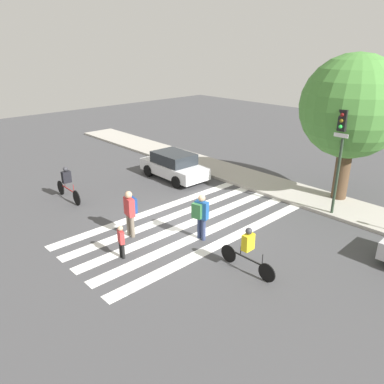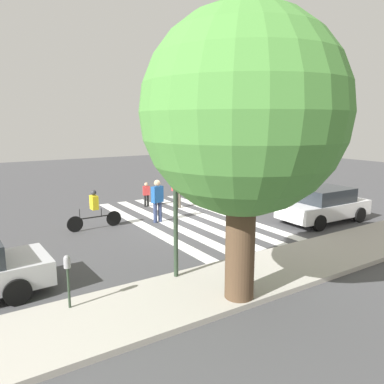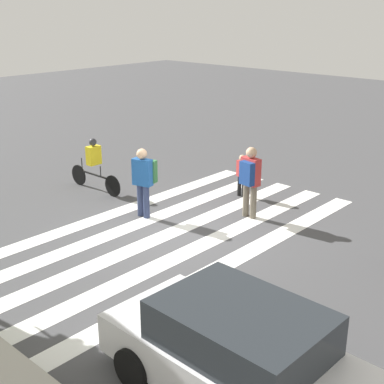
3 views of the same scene
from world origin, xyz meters
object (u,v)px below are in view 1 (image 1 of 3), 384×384
(street_tree, at_px, (352,108))
(pedestrian_adult_blue_shirt, at_px, (121,240))
(pedestrian_adult_yellow_jacket, at_px, (201,214))
(car_parked_silver_sedan, at_px, (174,165))
(traffic_light, at_px, (341,140))
(cyclist_near_curb, at_px, (248,248))
(cyclist_far_lane, at_px, (67,183))
(pedestrian_adult_tall_backpack, at_px, (130,210))

(street_tree, relative_size, pedestrian_adult_blue_shirt, 5.42)
(pedestrian_adult_yellow_jacket, height_order, car_parked_silver_sedan, pedestrian_adult_yellow_jacket)
(pedestrian_adult_blue_shirt, relative_size, car_parked_silver_sedan, 0.30)
(pedestrian_adult_yellow_jacket, bearing_deg, street_tree, 62.28)
(traffic_light, height_order, cyclist_near_curb, traffic_light)
(cyclist_far_lane, height_order, car_parked_silver_sedan, cyclist_far_lane)
(car_parked_silver_sedan, bearing_deg, traffic_light, 13.05)
(pedestrian_adult_blue_shirt, xyz_separation_m, cyclist_near_curb, (3.50, 2.52, 0.17))
(street_tree, relative_size, cyclist_near_curb, 3.02)
(pedestrian_adult_yellow_jacket, relative_size, cyclist_near_curb, 0.83)
(traffic_light, bearing_deg, cyclist_near_curb, -88.02)
(car_parked_silver_sedan, bearing_deg, cyclist_near_curb, -24.64)
(pedestrian_adult_tall_backpack, height_order, car_parked_silver_sedan, pedestrian_adult_tall_backpack)
(traffic_light, xyz_separation_m, pedestrian_adult_blue_shirt, (-3.29, -8.44, -2.66))
(street_tree, height_order, pedestrian_adult_yellow_jacket, street_tree)
(pedestrian_adult_tall_backpack, distance_m, cyclist_far_lane, 5.07)
(pedestrian_adult_yellow_jacket, bearing_deg, traffic_light, 51.99)
(street_tree, height_order, pedestrian_adult_blue_shirt, street_tree)
(cyclist_far_lane, bearing_deg, pedestrian_adult_blue_shirt, -8.13)
(street_tree, distance_m, cyclist_far_lane, 13.35)
(pedestrian_adult_yellow_jacket, height_order, cyclist_near_curb, pedestrian_adult_yellow_jacket)
(car_parked_silver_sedan, bearing_deg, pedestrian_adult_yellow_jacket, -30.89)
(cyclist_far_lane, bearing_deg, pedestrian_adult_yellow_jacket, 16.27)
(traffic_light, relative_size, cyclist_near_curb, 2.17)
(cyclist_near_curb, xyz_separation_m, car_parked_silver_sedan, (-8.59, 4.20, -0.12))
(cyclist_near_curb, height_order, car_parked_silver_sedan, cyclist_near_curb)
(car_parked_silver_sedan, bearing_deg, street_tree, 26.92)
(cyclist_near_curb, bearing_deg, cyclist_far_lane, -171.87)
(pedestrian_adult_blue_shirt, height_order, pedestrian_adult_yellow_jacket, pedestrian_adult_yellow_jacket)
(street_tree, bearing_deg, pedestrian_adult_tall_backpack, -112.24)
(traffic_light, height_order, pedestrian_adult_tall_backpack, traffic_light)
(cyclist_near_curb, bearing_deg, pedestrian_adult_blue_shirt, -144.80)
(pedestrian_adult_tall_backpack, distance_m, pedestrian_adult_blue_shirt, 1.68)
(pedestrian_adult_tall_backpack, bearing_deg, street_tree, -102.77)
(cyclist_near_curb, xyz_separation_m, cyclist_far_lane, (-9.69, -1.48, 0.01))
(traffic_light, bearing_deg, street_tree, 108.19)
(pedestrian_adult_yellow_jacket, bearing_deg, pedestrian_adult_blue_shirt, -121.85)
(street_tree, xyz_separation_m, pedestrian_adult_blue_shirt, (-2.65, -10.41, -3.68))
(pedestrian_adult_tall_backpack, relative_size, cyclist_far_lane, 0.76)
(pedestrian_adult_tall_backpack, relative_size, cyclist_near_curb, 0.84)
(street_tree, height_order, cyclist_near_curb, street_tree)
(street_tree, distance_m, car_parked_silver_sedan, 9.31)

